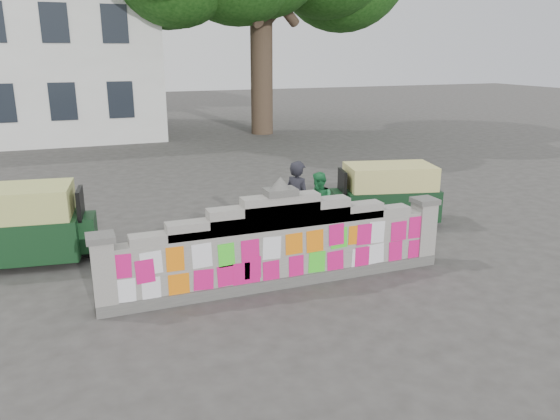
% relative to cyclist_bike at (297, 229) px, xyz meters
% --- Properties ---
extents(ground, '(100.00, 100.00, 0.00)m').
position_rel_cyclist_bike_xyz_m(ground, '(-0.95, -1.45, -0.50)').
color(ground, '#383533').
rests_on(ground, ground).
extents(parapet_wall, '(6.48, 0.44, 2.01)m').
position_rel_cyclist_bike_xyz_m(parapet_wall, '(-0.95, -1.46, 0.25)').
color(parapet_wall, '#4C4C49').
rests_on(parapet_wall, ground).
extents(cyclist_bike, '(2.02, 1.40, 1.01)m').
position_rel_cyclist_bike_xyz_m(cyclist_bike, '(0.00, 0.00, 0.00)').
color(cyclist_bike, black).
rests_on(cyclist_bike, ground).
extents(cyclist_rider, '(0.63, 0.74, 1.71)m').
position_rel_cyclist_bike_xyz_m(cyclist_rider, '(0.00, 0.00, 0.35)').
color(cyclist_rider, black).
rests_on(cyclist_rider, ground).
extents(pedestrian, '(0.57, 0.72, 1.47)m').
position_rel_cyclist_bike_xyz_m(pedestrian, '(0.87, 0.82, 0.23)').
color(pedestrian, '#227D41').
rests_on(pedestrian, ground).
extents(rickshaw_left, '(2.89, 1.61, 1.56)m').
position_rel_cyclist_bike_xyz_m(rickshaw_left, '(-5.36, 1.40, 0.31)').
color(rickshaw_left, black).
rests_on(rickshaw_left, ground).
extents(rickshaw_right, '(2.71, 1.71, 1.45)m').
position_rel_cyclist_bike_xyz_m(rickshaw_right, '(2.80, 1.08, 0.25)').
color(rickshaw_right, black).
rests_on(rickshaw_right, ground).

